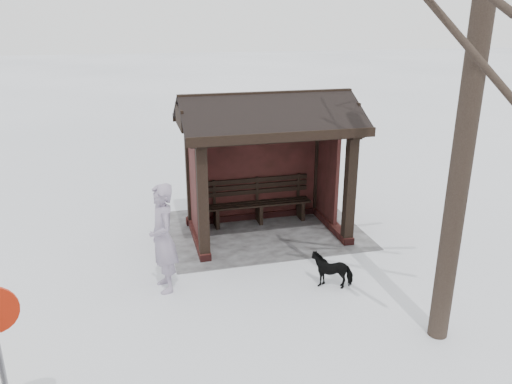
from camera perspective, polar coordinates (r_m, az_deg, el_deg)
ground at (r=11.00m, az=1.19°, el=-4.74°), size 120.00×120.00×0.00m
trampled_patch at (r=11.18m, az=0.91°, el=-4.30°), size 4.20×3.20×0.02m
bus_shelter at (r=10.46m, az=1.04°, el=6.50°), size 3.60×2.40×3.09m
pedestrian at (r=8.60m, az=-10.59°, el=-5.22°), size 0.57×0.77×1.92m
dog at (r=8.97m, az=8.68°, el=-8.69°), size 0.80×0.56×0.61m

